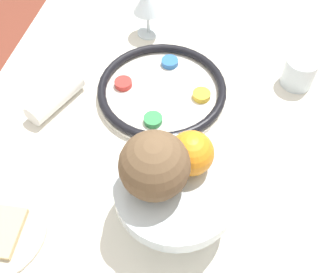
# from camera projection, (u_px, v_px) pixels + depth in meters

# --- Properties ---
(ground_plane) EXTENTS (8.00, 8.00, 0.00)m
(ground_plane) POSITION_uv_depth(u_px,v_px,m) (157.00, 265.00, 1.42)
(ground_plane) COLOR brown
(dining_table) EXTENTS (1.48, 0.83, 0.73)m
(dining_table) POSITION_uv_depth(u_px,v_px,m) (154.00, 224.00, 1.12)
(dining_table) COLOR silver
(dining_table) RESTS_ON ground_plane
(seder_plate) EXTENTS (0.30, 0.30, 0.03)m
(seder_plate) POSITION_uv_depth(u_px,v_px,m) (162.00, 90.00, 0.92)
(seder_plate) COLOR silver
(seder_plate) RESTS_ON dining_table
(wine_glass) EXTENTS (0.08, 0.08, 0.13)m
(wine_glass) POSITION_uv_depth(u_px,v_px,m) (147.00, 2.00, 0.98)
(wine_glass) COLOR silver
(wine_glass) RESTS_ON dining_table
(fruit_stand) EXTENTS (0.21, 0.21, 0.11)m
(fruit_stand) POSITION_uv_depth(u_px,v_px,m) (176.00, 191.00, 0.67)
(fruit_stand) COLOR silver
(fruit_stand) RESTS_ON dining_table
(orange_fruit) EXTENTS (0.08, 0.08, 0.08)m
(orange_fruit) POSITION_uv_depth(u_px,v_px,m) (191.00, 153.00, 0.65)
(orange_fruit) COLOR orange
(orange_fruit) RESTS_ON fruit_stand
(coconut) EXTENTS (0.11, 0.11, 0.11)m
(coconut) POSITION_uv_depth(u_px,v_px,m) (154.00, 166.00, 0.61)
(coconut) COLOR brown
(coconut) RESTS_ON fruit_stand
(napkin_roll) EXTENTS (0.15, 0.10, 0.05)m
(napkin_roll) POSITION_uv_depth(u_px,v_px,m) (55.00, 97.00, 0.89)
(napkin_roll) COLOR white
(napkin_roll) RESTS_ON dining_table
(cup_mid) EXTENTS (0.08, 0.08, 0.07)m
(cup_mid) POSITION_uv_depth(u_px,v_px,m) (299.00, 72.00, 0.92)
(cup_mid) COLOR silver
(cup_mid) RESTS_ON dining_table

